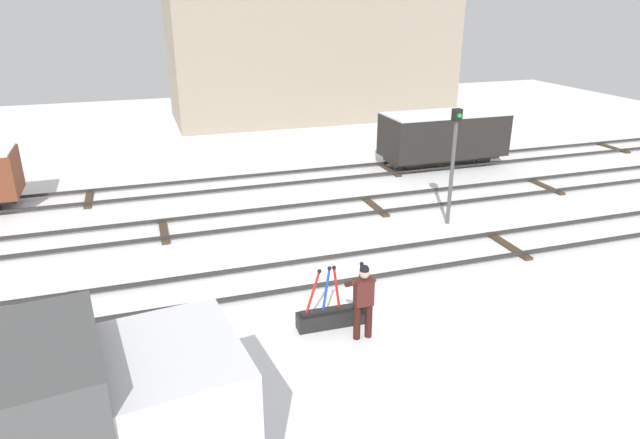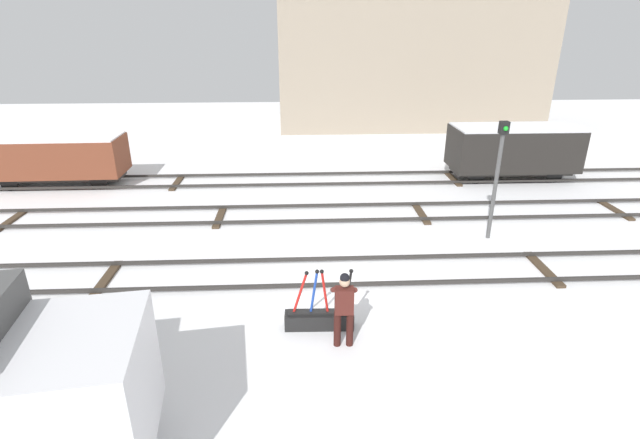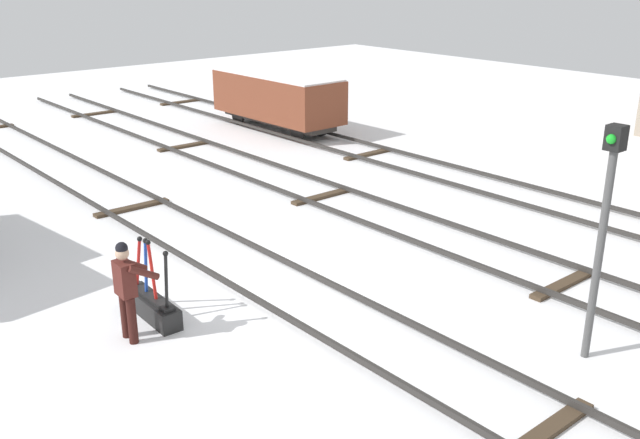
# 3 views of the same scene
# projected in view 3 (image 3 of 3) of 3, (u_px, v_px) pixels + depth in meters

# --- Properties ---
(ground_plane) EXTENTS (60.00, 60.00, 0.00)m
(ground_plane) POSITION_uv_depth(u_px,v_px,m) (274.00, 287.00, 13.44)
(ground_plane) COLOR white
(track_main_line) EXTENTS (44.00, 1.94, 0.18)m
(track_main_line) POSITION_uv_depth(u_px,v_px,m) (274.00, 281.00, 13.41)
(track_main_line) COLOR #2D2B28
(track_main_line) RESTS_ON ground_plane
(track_siding_near) EXTENTS (44.00, 1.94, 0.18)m
(track_siding_near) POSITION_uv_depth(u_px,v_px,m) (425.00, 230.00, 15.97)
(track_siding_near) COLOR #2D2B28
(track_siding_near) RESTS_ON ground_plane
(track_siding_far) EXTENTS (44.00, 1.94, 0.18)m
(track_siding_far) POSITION_uv_depth(u_px,v_px,m) (527.00, 195.00, 18.34)
(track_siding_far) COLOR #2D2B28
(track_siding_far) RESTS_ON ground_plane
(switch_lever_frame) EXTENTS (1.53, 0.40, 1.45)m
(switch_lever_frame) POSITION_uv_depth(u_px,v_px,m) (152.00, 304.00, 12.21)
(switch_lever_frame) COLOR black
(switch_lever_frame) RESTS_ON ground_plane
(rail_worker) EXTENTS (0.54, 0.61, 1.70)m
(rail_worker) POSITION_uv_depth(u_px,v_px,m) (127.00, 286.00, 11.25)
(rail_worker) COLOR #351511
(rail_worker) RESTS_ON ground_plane
(signal_post) EXTENTS (0.24, 0.32, 3.65)m
(signal_post) POSITION_uv_depth(u_px,v_px,m) (604.00, 220.00, 10.31)
(signal_post) COLOR #4C4C4C
(signal_post) RESTS_ON ground_plane
(freight_car_far_end) EXTENTS (5.40, 2.03, 2.04)m
(freight_car_far_end) POSITION_uv_depth(u_px,v_px,m) (277.00, 97.00, 25.60)
(freight_car_far_end) COLOR #2D2B28
(freight_car_far_end) RESTS_ON ground_plane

